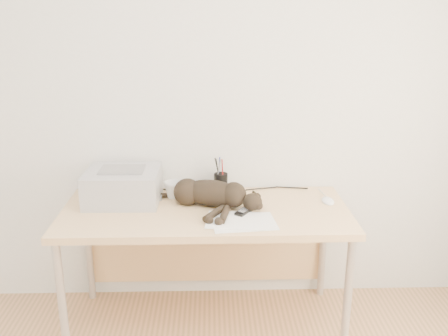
{
  "coord_description": "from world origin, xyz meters",
  "views": [
    {
      "loc": [
        0.03,
        -1.19,
        1.81
      ],
      "look_at": [
        0.1,
        1.34,
        1.0
      ],
      "focal_mm": 40.0,
      "sensor_mm": 36.0,
      "label": 1
    }
  ],
  "objects_px": {
    "mug": "(173,190)",
    "pen_cup": "(221,182)",
    "printer": "(123,186)",
    "cat": "(208,194)",
    "desk": "(206,225)",
    "mouse": "(328,199)"
  },
  "relations": [
    {
      "from": "mug",
      "to": "pen_cup",
      "type": "height_order",
      "value": "pen_cup"
    },
    {
      "from": "printer",
      "to": "cat",
      "type": "xyz_separation_m",
      "value": [
        0.49,
        -0.09,
        -0.03
      ]
    },
    {
      "from": "desk",
      "to": "printer",
      "type": "relative_size",
      "value": 3.8
    },
    {
      "from": "cat",
      "to": "mug",
      "type": "height_order",
      "value": "cat"
    },
    {
      "from": "mug",
      "to": "printer",
      "type": "bearing_deg",
      "value": -170.83
    },
    {
      "from": "printer",
      "to": "pen_cup",
      "type": "relative_size",
      "value": 1.99
    },
    {
      "from": "printer",
      "to": "pen_cup",
      "type": "xyz_separation_m",
      "value": [
        0.57,
        0.15,
        -0.04
      ]
    },
    {
      "from": "desk",
      "to": "mouse",
      "type": "relative_size",
      "value": 13.54
    },
    {
      "from": "cat",
      "to": "mouse",
      "type": "xyz_separation_m",
      "value": [
        0.69,
        0.04,
        -0.05
      ]
    },
    {
      "from": "pen_cup",
      "to": "desk",
      "type": "bearing_deg",
      "value": -114.96
    },
    {
      "from": "printer",
      "to": "cat",
      "type": "bearing_deg",
      "value": -10.18
    },
    {
      "from": "cat",
      "to": "mouse",
      "type": "bearing_deg",
      "value": 21.96
    },
    {
      "from": "desk",
      "to": "printer",
      "type": "bearing_deg",
      "value": 173.76
    },
    {
      "from": "mouse",
      "to": "pen_cup",
      "type": "bearing_deg",
      "value": 160.56
    },
    {
      "from": "printer",
      "to": "cat",
      "type": "relative_size",
      "value": 0.63
    },
    {
      "from": "printer",
      "to": "pen_cup",
      "type": "height_order",
      "value": "pen_cup"
    },
    {
      "from": "pen_cup",
      "to": "mouse",
      "type": "bearing_deg",
      "value": -17.7
    },
    {
      "from": "mouse",
      "to": "mug",
      "type": "bearing_deg",
      "value": 172.16
    },
    {
      "from": "cat",
      "to": "pen_cup",
      "type": "xyz_separation_m",
      "value": [
        0.08,
        0.23,
        -0.01
      ]
    },
    {
      "from": "desk",
      "to": "pen_cup",
      "type": "relative_size",
      "value": 7.55
    },
    {
      "from": "cat",
      "to": "pen_cup",
      "type": "distance_m",
      "value": 0.25
    },
    {
      "from": "mug",
      "to": "mouse",
      "type": "xyz_separation_m",
      "value": [
        0.9,
        -0.1,
        -0.03
      ]
    }
  ]
}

